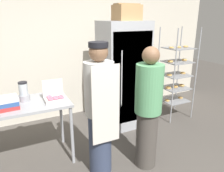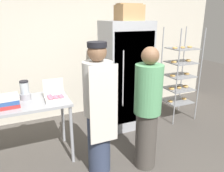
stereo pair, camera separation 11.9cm
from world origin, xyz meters
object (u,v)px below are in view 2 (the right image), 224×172
(donut_box, at_px, (55,97))
(cardboard_storage_box, at_px, (129,12))
(refrigerator, at_px, (125,76))
(blender_pitcher, at_px, (25,91))
(binder_stack, at_px, (5,102))
(baking_rack, at_px, (180,75))
(person_baker, at_px, (98,109))
(person_customer, at_px, (147,110))

(donut_box, xyz_separation_m, cardboard_storage_box, (1.36, 0.49, 1.10))
(refrigerator, bearing_deg, donut_box, -158.10)
(blender_pitcher, bearing_deg, refrigerator, 11.08)
(binder_stack, height_order, cardboard_storage_box, cardboard_storage_box)
(baking_rack, height_order, person_baker, baking_rack)
(baking_rack, relative_size, person_baker, 1.05)
(refrigerator, xyz_separation_m, person_baker, (-0.91, -1.04, -0.07))
(donut_box, height_order, blender_pitcher, donut_box)
(blender_pitcher, distance_m, person_baker, 1.07)
(refrigerator, bearing_deg, baking_rack, -7.80)
(person_baker, relative_size, person_customer, 1.04)
(blender_pitcher, bearing_deg, person_baker, -41.79)
(blender_pitcher, bearing_deg, baking_rack, 3.69)
(binder_stack, relative_size, person_customer, 0.20)
(person_baker, bearing_deg, donut_box, 130.37)
(refrigerator, distance_m, binder_stack, 2.01)
(refrigerator, xyz_separation_m, blender_pitcher, (-1.70, -0.33, 0.05))
(donut_box, relative_size, person_customer, 0.17)
(donut_box, bearing_deg, refrigerator, 21.90)
(person_baker, height_order, person_customer, person_baker)
(blender_pitcher, xyz_separation_m, person_baker, (0.79, -0.71, -0.12))
(refrigerator, distance_m, baking_rack, 1.12)
(baking_rack, relative_size, person_customer, 1.09)
(person_customer, bearing_deg, refrigerator, 76.01)
(cardboard_storage_box, bearing_deg, person_customer, -105.51)
(donut_box, xyz_separation_m, binder_stack, (-0.60, 0.01, 0.03))
(refrigerator, bearing_deg, binder_stack, -164.90)
(baking_rack, relative_size, cardboard_storage_box, 4.42)
(refrigerator, bearing_deg, cardboard_storage_box, -68.10)
(binder_stack, xyz_separation_m, cardboard_storage_box, (1.96, 0.47, 1.07))
(baking_rack, bearing_deg, person_baker, -156.15)
(person_baker, bearing_deg, refrigerator, 49.02)
(binder_stack, height_order, person_baker, person_baker)
(refrigerator, height_order, person_customer, refrigerator)
(baking_rack, height_order, cardboard_storage_box, cardboard_storage_box)
(refrigerator, distance_m, person_customer, 1.24)
(binder_stack, distance_m, cardboard_storage_box, 2.28)
(blender_pitcher, xyz_separation_m, cardboard_storage_box, (1.72, 0.28, 1.03))
(binder_stack, bearing_deg, donut_box, -1.28)
(baking_rack, relative_size, binder_stack, 5.33)
(donut_box, height_order, person_customer, person_customer)
(refrigerator, relative_size, person_customer, 1.16)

